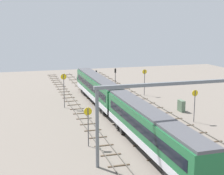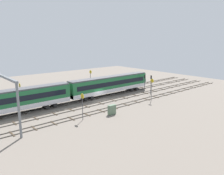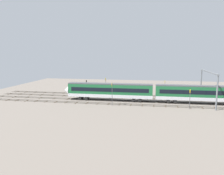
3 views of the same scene
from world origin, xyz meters
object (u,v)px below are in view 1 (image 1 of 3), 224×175
object	(u,v)px
speed_sign_near_foreground	(88,121)
speed_sign_mid_trackside	(195,101)
signal_light_trackside_departure	(115,77)
relay_cabinet	(181,106)
train	(116,104)
speed_sign_far_trackside	(64,86)
overhead_gantry	(178,101)
signal_light_trackside_approach	(96,78)
speed_sign_distant_end	(145,78)

from	to	relation	value
speed_sign_near_foreground	speed_sign_mid_trackside	xyz separation A→B (m)	(5.06, -17.32, 0.04)
signal_light_trackside_departure	relay_cabinet	bearing A→B (deg)	-162.44
train	speed_sign_far_trackside	size ratio (longest dim) A/B	8.39
overhead_gantry	speed_sign_far_trackside	bearing A→B (deg)	19.19
train	overhead_gantry	size ratio (longest dim) A/B	2.71
speed_sign_near_foreground	signal_light_trackside_departure	size ratio (longest dim) A/B	0.97
speed_sign_mid_trackside	relay_cabinet	xyz separation A→B (m)	(5.96, -1.09, -2.29)
train	speed_sign_mid_trackside	distance (m)	11.70
train	overhead_gantry	xyz separation A→B (m)	(-15.02, -2.30, 3.80)
signal_light_trackside_approach	speed_sign_mid_trackside	bearing A→B (deg)	-162.03
speed_sign_mid_trackside	signal_light_trackside_departure	xyz separation A→B (m)	(24.54, 4.79, 0.01)
speed_sign_mid_trackside	signal_light_trackside_approach	bearing A→B (deg)	17.97
speed_sign_far_trackside	train	bearing A→B (deg)	-147.36
overhead_gantry	speed_sign_mid_trackside	size ratio (longest dim) A/B	3.78
speed_sign_distant_end	signal_light_trackside_approach	xyz separation A→B (m)	(7.09, 8.35, -0.55)
speed_sign_distant_end	signal_light_trackside_departure	size ratio (longest dim) A/B	1.07
signal_light_trackside_approach	relay_cabinet	bearing A→B (deg)	-154.71
overhead_gantry	signal_light_trackside_departure	size ratio (longest dim) A/B	3.73
relay_cabinet	overhead_gantry	bearing A→B (deg)	150.09
speed_sign_far_trackside	signal_light_trackside_approach	bearing A→B (deg)	-35.63
signal_light_trackside_approach	relay_cabinet	world-z (taller)	signal_light_trackside_approach
speed_sign_near_foreground	speed_sign_mid_trackside	world-z (taller)	speed_sign_mid_trackside
speed_sign_mid_trackside	signal_light_trackside_approach	size ratio (longest dim) A/B	1.10
relay_cabinet	speed_sign_mid_trackside	bearing A→B (deg)	169.61
train	speed_sign_distant_end	xyz separation A→B (m)	(15.27, -10.79, 0.83)
speed_sign_far_trackside	overhead_gantry	bearing A→B (deg)	-160.81
speed_sign_distant_end	signal_light_trackside_approach	size ratio (longest dim) A/B	1.19
speed_sign_mid_trackside	signal_light_trackside_approach	xyz separation A→B (m)	(26.35, 8.54, -0.30)
speed_sign_near_foreground	overhead_gantry	bearing A→B (deg)	-124.65
speed_sign_near_foreground	speed_sign_far_trackside	distance (m)	19.07
signal_light_trackside_approach	signal_light_trackside_departure	bearing A→B (deg)	-115.76
train	signal_light_trackside_departure	bearing A→B (deg)	-16.77
speed_sign_near_foreground	relay_cabinet	xyz separation A→B (m)	(11.01, -18.41, -2.25)
overhead_gantry	relay_cabinet	world-z (taller)	overhead_gantry
speed_sign_far_trackside	speed_sign_near_foreground	bearing A→B (deg)	-179.79
speed_sign_distant_end	signal_light_trackside_approach	world-z (taller)	speed_sign_distant_end
overhead_gantry	speed_sign_near_foreground	bearing A→B (deg)	55.35
train	speed_sign_distant_end	world-z (taller)	speed_sign_distant_end
train	speed_sign_near_foreground	xyz separation A→B (m)	(-9.04, 6.34, 0.55)
overhead_gantry	speed_sign_mid_trackside	xyz separation A→B (m)	(11.03, -8.68, -3.22)
train	speed_sign_far_trackside	world-z (taller)	speed_sign_far_trackside
speed_sign_far_trackside	relay_cabinet	bearing A→B (deg)	-113.52
speed_sign_far_trackside	relay_cabinet	xyz separation A→B (m)	(-8.04, -18.48, -2.97)
overhead_gantry	signal_light_trackside_departure	xyz separation A→B (m)	(35.57, -3.89, -3.22)
overhead_gantry	speed_sign_far_trackside	world-z (taller)	overhead_gantry
speed_sign_mid_trackside	speed_sign_far_trackside	xyz separation A→B (m)	(14.00, 17.39, 0.68)
overhead_gantry	speed_sign_near_foreground	size ratio (longest dim) A/B	3.85
speed_sign_near_foreground	speed_sign_mid_trackside	distance (m)	18.05
speed_sign_far_trackside	signal_light_trackside_approach	distance (m)	15.22
speed_sign_mid_trackside	overhead_gantry	bearing A→B (deg)	141.80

